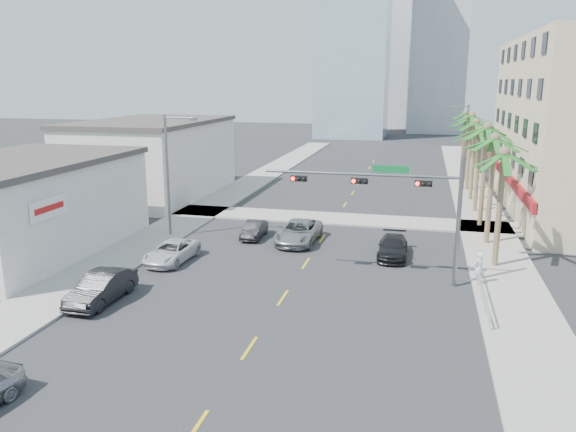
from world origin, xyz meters
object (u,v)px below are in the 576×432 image
Objects in this scene: traffic_signal_mast at (400,196)px; car_parked_mid at (101,288)px; car_lane_center at (299,232)px; car_lane_right at (393,247)px; pedestrian at (479,268)px; car_lane_left at (254,230)px; car_parked_far at (172,252)px.

car_parked_mid is at bearing -155.74° from traffic_signal_mast.
car_lane_center is (7.61, 13.39, -0.01)m from car_parked_mid.
car_lane_center is at bearing 137.52° from traffic_signal_mast.
car_parked_mid reaches higher than car_lane_right.
car_parked_mid is at bearing -117.63° from car_lane_center.
pedestrian is at bearing 21.48° from car_parked_mid.
car_lane_center is at bearing 61.66° from car_parked_mid.
car_parked_mid is 0.85× the size of car_lane_center.
traffic_signal_mast reaches higher than pedestrian.
car_lane_right reaches higher than car_lane_left.
pedestrian reaches higher than car_parked_far.
car_lane_left is 0.80× the size of car_lane_right.
traffic_signal_mast is 6.14× the size of pedestrian.
traffic_signal_mast is 2.33× the size of car_parked_mid.
pedestrian is (11.80, -6.24, 0.28)m from car_lane_center.
car_lane_center is (3.47, -0.45, 0.17)m from car_lane_left.
car_lane_center is 7.06m from car_lane_right.
car_lane_center is at bearing 44.90° from car_parked_far.
car_parked_far is at bearing -136.00° from car_lane_center.
pedestrian reaches higher than car_lane_left.
traffic_signal_mast is 2.34× the size of car_parked_far.
traffic_signal_mast is 6.05m from pedestrian.
car_parked_far is 2.62× the size of pedestrian.
car_lane_right is at bearing -14.96° from car_lane_left.
car_parked_far is (-14.24, 0.41, -4.40)m from traffic_signal_mast.
pedestrian is (15.27, -6.69, 0.45)m from car_lane_left.
car_parked_mid reaches higher than car_parked_far.
traffic_signal_mast is at bearing -34.84° from pedestrian.
car_lane_right is (13.75, 4.34, 0.01)m from car_parked_far.
traffic_signal_mast reaches higher than car_lane_left.
car_parked_far is at bearing -40.17° from pedestrian.
car_lane_right is at bearing 95.93° from traffic_signal_mast.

